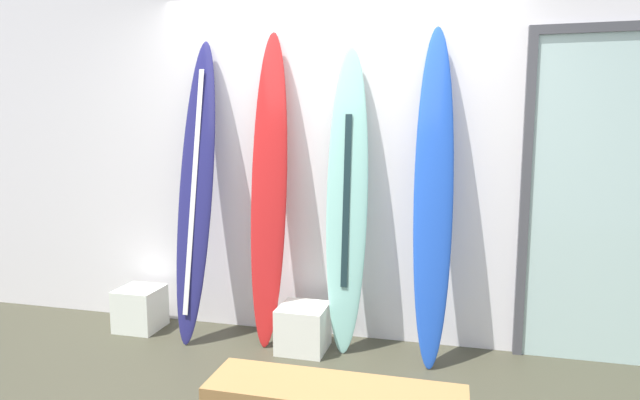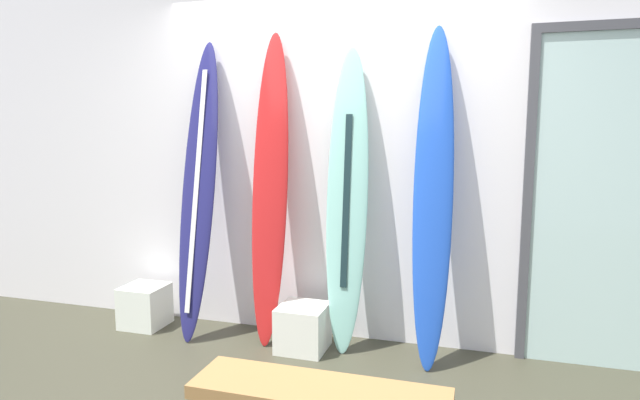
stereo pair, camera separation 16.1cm
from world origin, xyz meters
name	(u,v)px [view 1 (the left image)]	position (x,y,z in m)	size (l,w,h in m)	color
wall_back	(332,149)	(0.00, 1.30, 1.40)	(7.20, 0.20, 2.80)	white
surfboard_navy	(196,191)	(-0.94, 0.94, 1.10)	(0.29, 0.50, 2.20)	navy
surfboard_crimson	(269,192)	(-0.39, 0.99, 1.11)	(0.28, 0.38, 2.24)	red
surfboard_seafoam	(347,201)	(0.18, 1.01, 1.06)	(0.30, 0.32, 2.11)	#84C1B4
surfboard_cobalt	(433,198)	(0.76, 0.95, 1.10)	(0.28, 0.46, 2.23)	blue
display_block_left	(303,328)	(-0.11, 0.88, 0.16)	(0.34, 0.34, 0.32)	white
display_block_center	(140,308)	(-1.44, 0.95, 0.16)	(0.32, 0.32, 0.33)	white
glass_door	(605,194)	(1.84, 1.18, 1.14)	(1.04, 0.06, 2.21)	silver
bench	(335,400)	(0.43, -0.51, 0.41)	(1.10, 0.31, 0.48)	olive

